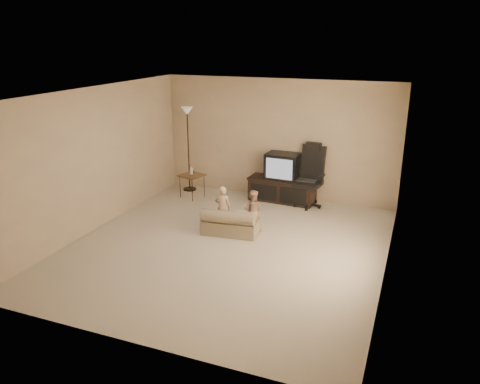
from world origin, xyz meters
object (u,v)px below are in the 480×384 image
object	(u,v)px
tv_stand	(283,182)
office_chair	(309,184)
child_sofa	(230,224)
toddler_left	(223,207)
floor_lamp	(188,130)
toddler_right	(253,210)
side_table	(192,175)

from	to	relation	value
tv_stand	office_chair	world-z (taller)	office_chair
child_sofa	toddler_left	bearing A→B (deg)	130.83
floor_lamp	tv_stand	bearing A→B (deg)	0.99
floor_lamp	toddler_right	distance (m)	2.86
office_chair	child_sofa	size ratio (longest dim) A/B	1.26
side_table	toddler_right	bearing A→B (deg)	-33.89
floor_lamp	toddler_right	xyz separation A→B (m)	(2.11, -1.66, -0.98)
toddler_right	office_chair	bearing A→B (deg)	-106.21
side_table	child_sofa	world-z (taller)	side_table
tv_stand	side_table	size ratio (longest dim) A/B	2.12
office_chair	toddler_right	size ratio (longest dim) A/B	1.69
office_chair	toddler_left	bearing A→B (deg)	-116.94
tv_stand	toddler_right	xyz separation A→B (m)	(-0.05, -1.70, -0.05)
toddler_left	child_sofa	bearing A→B (deg)	125.00
tv_stand	toddler_left	distance (m)	1.88
side_table	toddler_left	world-z (taller)	toddler_left
tv_stand	child_sofa	xyz separation A→B (m)	(-0.37, -1.99, -0.23)
tv_stand	side_table	distance (m)	1.93
office_chair	toddler_right	xyz separation A→B (m)	(-0.63, -1.64, -0.08)
office_chair	toddler_left	size ratio (longest dim) A/B	1.63
tv_stand	office_chair	bearing A→B (deg)	-2.73
tv_stand	floor_lamp	world-z (taller)	floor_lamp
child_sofa	toddler_left	distance (m)	0.36
side_table	child_sofa	bearing A→B (deg)	-45.27
toddler_left	toddler_right	xyz separation A→B (m)	(0.54, 0.09, -0.01)
child_sofa	toddler_right	size ratio (longest dim) A/B	1.34
floor_lamp	toddler_left	distance (m)	2.54
toddler_left	tv_stand	bearing A→B (deg)	-120.31
office_chair	child_sofa	world-z (taller)	office_chair
tv_stand	toddler_left	size ratio (longest dim) A/B	1.84
office_chair	floor_lamp	size ratio (longest dim) A/B	0.69
toddler_left	toddler_right	world-z (taller)	toddler_left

